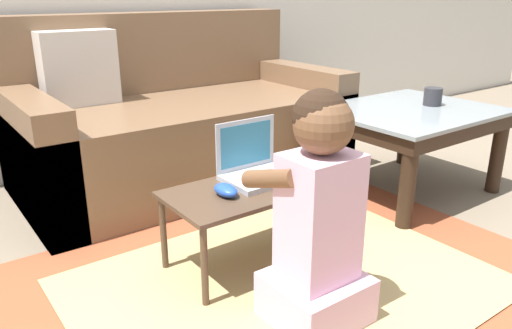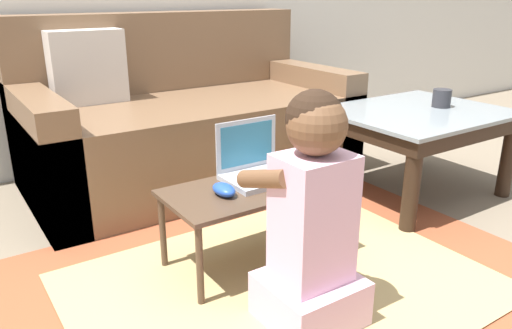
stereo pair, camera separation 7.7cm
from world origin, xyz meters
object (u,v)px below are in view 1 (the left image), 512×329
Objects in this scene: couch at (179,124)px; cup_on_table at (433,97)px; laptop at (257,169)px; person_seated at (318,220)px; computer_mouse at (226,190)px; coffee_table at (409,122)px; laptop_desk at (251,195)px.

couch is 1.33m from cup_on_table.
person_seated is at bearing -104.24° from laptop.
computer_mouse is (-0.35, -1.01, 0.03)m from couch.
couch is 6.34× the size of laptop.
couch is 18.88× the size of cup_on_table.
couch is 1.42m from person_seated.
coffee_table is 1.19m from computer_mouse.
computer_mouse is (-1.18, -0.14, -0.03)m from coffee_table.
couch reaches higher than computer_mouse.
couch is 2.04× the size of coffee_table.
laptop_desk is 0.13m from computer_mouse.
computer_mouse is 1.24× the size of cup_on_table.
cup_on_table is at bearing 5.22° from computer_mouse.
cup_on_table is at bearing -6.25° from coffee_table.
person_seated is 1.36m from cup_on_table.
person_seated reaches higher than cup_on_table.
couch is at bearing 77.01° from laptop_desk.
couch is 1.07m from computer_mouse.
laptop_desk is 0.11m from laptop.
coffee_table is 9.23× the size of cup_on_table.
computer_mouse reaches higher than laptop_desk.
person_seated is at bearing -101.21° from couch.
laptop reaches higher than cup_on_table.
computer_mouse is 1.34m from cup_on_table.
computer_mouse is 0.39m from person_seated.
laptop is 0.20m from computer_mouse.
cup_on_table is at bearing 2.61° from laptop.
coffee_table is at bearing 6.61° from laptop_desk.
laptop_desk is (-1.06, -0.12, -0.09)m from coffee_table.
person_seated is 8.18× the size of cup_on_table.
couch is 0.95m from laptop.
coffee_table reaches higher than laptop_desk.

